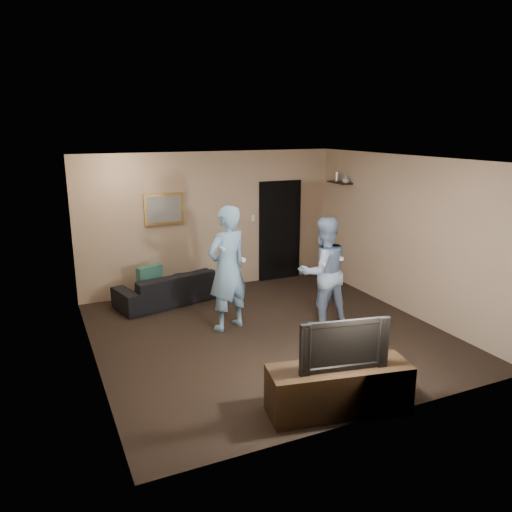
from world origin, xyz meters
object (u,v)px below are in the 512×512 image
sofa (170,287)px  tv_console (339,390)px  wii_player_left (227,269)px  television (341,342)px  wii_player_right (323,272)px

sofa → tv_console: (0.77, -4.19, -0.03)m
sofa → wii_player_left: wii_player_left is taller
television → wii_player_left: wii_player_left is taller
sofa → wii_player_right: (1.93, -1.97, 0.58)m
tv_console → television: (0.00, 0.00, 0.56)m
sofa → wii_player_right: wii_player_right is taller
wii_player_left → wii_player_right: bearing=-17.4°
television → wii_player_right: wii_player_right is taller
sofa → wii_player_left: (0.51, -1.53, 0.68)m
wii_player_left → wii_player_right: size_ratio=1.12×
wii_player_right → wii_player_left: bearing=162.6°
wii_player_left → wii_player_right: (1.42, -0.44, -0.10)m
television → wii_player_left: size_ratio=0.51×
sofa → television: (0.77, -4.19, 0.54)m
tv_console → television: bearing=0.0°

